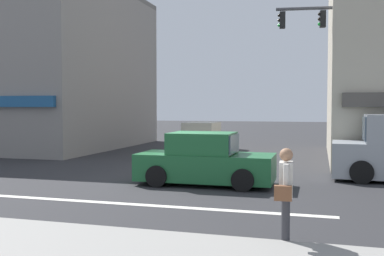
# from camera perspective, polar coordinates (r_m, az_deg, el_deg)

# --- Properties ---
(ground_plane) EXTENTS (120.00, 120.00, 0.00)m
(ground_plane) POSITION_cam_1_polar(r_m,az_deg,el_deg) (14.22, -0.93, -6.83)
(ground_plane) COLOR #2B2B2D
(lane_marking_stripe) EXTENTS (9.00, 0.24, 0.01)m
(lane_marking_stripe) POSITION_cam_1_polar(r_m,az_deg,el_deg) (10.98, -6.33, -9.68)
(lane_marking_stripe) COLOR silver
(lane_marking_stripe) RESTS_ON ground
(building_left_block) EXTENTS (12.41, 12.03, 9.23)m
(building_left_block) POSITION_cam_1_polar(r_m,az_deg,el_deg) (28.95, -20.44, 6.99)
(building_left_block) COLOR gray
(building_left_block) RESTS_ON ground
(utility_pole_near_left) EXTENTS (1.40, 0.22, 7.28)m
(utility_pole_near_left) POSITION_cam_1_polar(r_m,az_deg,el_deg) (21.92, -17.94, 6.31)
(utility_pole_near_left) COLOR brown
(utility_pole_near_left) RESTS_ON ground
(traffic_light_mast) EXTENTS (4.86, 0.82, 6.20)m
(traffic_light_mast) POSITION_cam_1_polar(r_m,az_deg,el_deg) (17.59, 22.15, 8.85)
(traffic_light_mast) COLOR #47474C
(traffic_light_mast) RESTS_ON ground
(sedan_crossing_rightbound) EXTENTS (1.97, 4.15, 1.58)m
(sedan_crossing_rightbound) POSITION_cam_1_polar(r_m,az_deg,el_deg) (22.75, 1.27, -1.45)
(sedan_crossing_rightbound) COLOR #B7B29E
(sedan_crossing_rightbound) RESTS_ON ground
(sedan_approaching_near) EXTENTS (4.11, 1.90, 1.58)m
(sedan_approaching_near) POSITION_cam_1_polar(r_m,az_deg,el_deg) (13.63, 1.66, -4.23)
(sedan_approaching_near) COLOR #1E6033
(sedan_approaching_near) RESTS_ON ground
(pedestrian_foreground_with_bag) EXTENTS (0.29, 0.67, 1.67)m
(pedestrian_foreground_with_bag) POSITION_cam_1_polar(r_m,az_deg,el_deg) (7.67, 11.81, -7.88)
(pedestrian_foreground_with_bag) COLOR #333338
(pedestrian_foreground_with_bag) RESTS_ON ground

